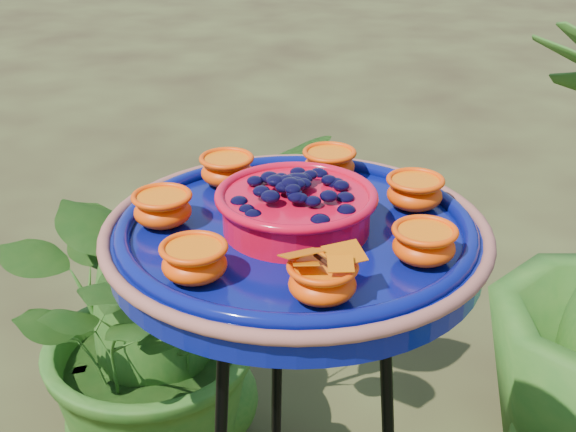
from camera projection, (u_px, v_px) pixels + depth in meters
name	position (u px, v px, depth m)	size (l,w,h in m)	color
feeder_dish	(296.00, 230.00, 1.04)	(0.58, 0.58, 0.11)	#080E5D
shrub_back_left	(153.00, 311.00, 1.93)	(0.78, 0.67, 0.86)	#205215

